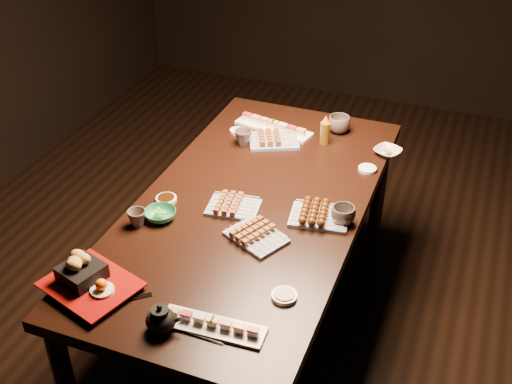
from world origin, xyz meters
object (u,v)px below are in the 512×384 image
sushi_platter_near (213,323)px  yakitori_plate_right (256,233)px  dining_table (252,272)px  teacup_far_right (339,124)px  sushi_platter_far (274,125)px  edamame_bowl_green (160,215)px  teacup_far_left (243,137)px  teapot (161,317)px  condiment_bottle (325,130)px  tempura_tray (89,276)px  edamame_bowl_cream (388,152)px  yakitori_plate_left (274,137)px  teacup_mid_right (343,215)px  yakitori_plate_center (233,204)px  teacup_near_left (137,218)px

sushi_platter_near → yakitori_plate_right: (-0.04, 0.48, 0.01)m
dining_table → teacup_far_right: teacup_far_right is taller
sushi_platter_far → edamame_bowl_green: bearing=90.8°
teacup_far_left → teacup_far_right: 0.48m
sushi_platter_far → teapot: bearing=106.5°
sushi_platter_far → condiment_bottle: bearing=-177.2°
sushi_platter_far → tempura_tray: size_ratio=1.29×
dining_table → edamame_bowl_cream: (0.44, 0.59, 0.39)m
yakitori_plate_right → condiment_bottle: size_ratio=1.48×
yakitori_plate_left → teacup_far_right: (0.26, 0.21, 0.01)m
sushi_platter_far → yakitori_plate_right: bearing=117.0°
teacup_far_left → edamame_bowl_green: bearing=-96.8°
teacup_mid_right → condiment_bottle: 0.64m
sushi_platter_near → tempura_tray: tempura_tray is taller
yakitori_plate_right → yakitori_plate_left: (-0.19, 0.73, 0.00)m
dining_table → sushi_platter_near: sushi_platter_near is taller
dining_table → teacup_far_right: (0.18, 0.72, 0.42)m
edamame_bowl_cream → teacup_far_left: 0.68m
teacup_mid_right → condiment_bottle: condiment_bottle is taller
teacup_far_left → yakitori_plate_left: bearing=28.0°
sushi_platter_near → sushi_platter_far: sushi_platter_far is taller
yakitori_plate_center → teacup_far_right: size_ratio=1.96×
sushi_platter_near → yakitori_plate_right: size_ratio=1.60×
teacup_far_right → dining_table: bearing=-103.7°
sushi_platter_near → yakitori_plate_center: 0.66m
sushi_platter_near → teapot: 0.17m
edamame_bowl_cream → teapot: size_ratio=1.03×
sushi_platter_far → yakitori_plate_center: bearing=108.0°
yakitori_plate_left → teacup_mid_right: 0.69m
edamame_bowl_green → edamame_bowl_cream: edamame_bowl_green is taller
tempura_tray → teacup_near_left: bearing=112.7°
tempura_tray → teacup_near_left: 0.38m
edamame_bowl_cream → teapot: 1.43m
yakitori_plate_right → teapot: bearing=-75.7°
yakitori_plate_right → yakitori_plate_left: 0.75m
tempura_tray → dining_table: bearing=82.1°
yakitori_plate_center → teacup_near_left: 0.39m
edamame_bowl_green → teacup_mid_right: teacup_mid_right is taller
yakitori_plate_left → teapot: size_ratio=2.00×
edamame_bowl_cream → yakitori_plate_right: bearing=-112.7°
edamame_bowl_green → teapot: (0.29, -0.53, 0.03)m
teacup_far_right → sushi_platter_near: bearing=-91.3°
teacup_far_right → condiment_bottle: 0.14m
yakitori_plate_center → edamame_bowl_green: bearing=-153.3°
teacup_near_left → teacup_far_left: (0.14, 0.74, 0.00)m
sushi_platter_near → yakitori_plate_left: size_ratio=1.50×
yakitori_plate_center → teacup_near_left: size_ratio=2.83×
dining_table → teacup_mid_right: teacup_mid_right is taller
dining_table → teacup_far_left: 0.64m
yakitori_plate_center → teacup_mid_right: 0.44m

